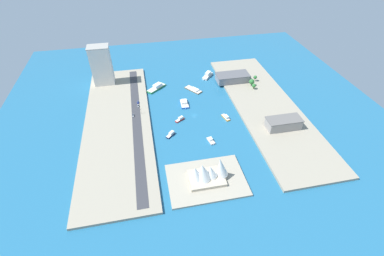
{
  "coord_description": "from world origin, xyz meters",
  "views": [
    {
      "loc": [
        51.76,
        240.6,
        184.37
      ],
      "look_at": [
        7.93,
        25.1,
        2.76
      ],
      "focal_mm": 25.38,
      "sensor_mm": 36.0,
      "label": 1
    }
  ],
  "objects_px": {
    "warehouse_low_gray": "(232,77)",
    "van_white": "(138,106)",
    "yacht_sleek_gray": "(211,140)",
    "catamaran_blue": "(184,103)",
    "ferry_green_doubledeck": "(157,87)",
    "ferry_white_commuter": "(208,75)",
    "traffic_light_waterfront": "(141,110)",
    "barge_flat_brown": "(194,90)",
    "water_taxi_orange": "(226,117)",
    "patrol_launch_navy": "(171,134)",
    "tugboat_red": "(180,119)",
    "hatchback_blue": "(138,102)",
    "sedan_silver": "(133,115)",
    "hotel_broad_white": "(102,65)",
    "opera_landmark": "(207,172)",
    "carpark_squat_concrete": "(283,123)"
  },
  "relations": [
    {
      "from": "tugboat_red",
      "to": "traffic_light_waterfront",
      "type": "xyz_separation_m",
      "value": [
        41.0,
        -17.56,
        5.52
      ]
    },
    {
      "from": "ferry_green_doubledeck",
      "to": "van_white",
      "type": "bearing_deg",
      "value": 57.46
    },
    {
      "from": "ferry_green_doubledeck",
      "to": "carpark_squat_concrete",
      "type": "xyz_separation_m",
      "value": [
        -121.68,
        109.14,
        6.32
      ]
    },
    {
      "from": "barge_flat_brown",
      "to": "water_taxi_orange",
      "type": "height_order",
      "value": "water_taxi_orange"
    },
    {
      "from": "yacht_sleek_gray",
      "to": "water_taxi_orange",
      "type": "height_order",
      "value": "water_taxi_orange"
    },
    {
      "from": "catamaran_blue",
      "to": "sedan_silver",
      "type": "relative_size",
      "value": 4.05
    },
    {
      "from": "yacht_sleek_gray",
      "to": "tugboat_red",
      "type": "distance_m",
      "value": 47.16
    },
    {
      "from": "ferry_white_commuter",
      "to": "ferry_green_doubledeck",
      "type": "distance_m",
      "value": 74.02
    },
    {
      "from": "barge_flat_brown",
      "to": "warehouse_low_gray",
      "type": "height_order",
      "value": "warehouse_low_gray"
    },
    {
      "from": "yacht_sleek_gray",
      "to": "water_taxi_orange",
      "type": "xyz_separation_m",
      "value": [
        -26.11,
        -33.83,
        0.22
      ]
    },
    {
      "from": "carpark_squat_concrete",
      "to": "patrol_launch_navy",
      "type": "bearing_deg",
      "value": -6.76
    },
    {
      "from": "tugboat_red",
      "to": "hatchback_blue",
      "type": "distance_m",
      "value": 59.22
    },
    {
      "from": "hotel_broad_white",
      "to": "warehouse_low_gray",
      "type": "height_order",
      "value": "hotel_broad_white"
    },
    {
      "from": "van_white",
      "to": "warehouse_low_gray",
      "type": "bearing_deg",
      "value": -164.29
    },
    {
      "from": "ferry_white_commuter",
      "to": "hotel_broad_white",
      "type": "distance_m",
      "value": 139.47
    },
    {
      "from": "catamaran_blue",
      "to": "warehouse_low_gray",
      "type": "distance_m",
      "value": 81.3
    },
    {
      "from": "catamaran_blue",
      "to": "ferry_white_commuter",
      "type": "height_order",
      "value": "ferry_white_commuter"
    },
    {
      "from": "water_taxi_orange",
      "to": "carpark_squat_concrete",
      "type": "relative_size",
      "value": 0.39
    },
    {
      "from": "sedan_silver",
      "to": "tugboat_red",
      "type": "bearing_deg",
      "value": 163.88
    },
    {
      "from": "catamaran_blue",
      "to": "ferry_white_commuter",
      "type": "relative_size",
      "value": 0.96
    },
    {
      "from": "barge_flat_brown",
      "to": "water_taxi_orange",
      "type": "distance_m",
      "value": 68.88
    },
    {
      "from": "yacht_sleek_gray",
      "to": "ferry_white_commuter",
      "type": "xyz_separation_m",
      "value": [
        -28.92,
        -129.42,
        1.18
      ]
    },
    {
      "from": "tugboat_red",
      "to": "opera_landmark",
      "type": "distance_m",
      "value": 89.42
    },
    {
      "from": "van_white",
      "to": "traffic_light_waterfront",
      "type": "xyz_separation_m",
      "value": [
        -3.0,
        14.43,
        3.46
      ]
    },
    {
      "from": "opera_landmark",
      "to": "van_white",
      "type": "bearing_deg",
      "value": -66.45
    },
    {
      "from": "barge_flat_brown",
      "to": "opera_landmark",
      "type": "relative_size",
      "value": 0.71
    },
    {
      "from": "warehouse_low_gray",
      "to": "van_white",
      "type": "relative_size",
      "value": 8.3
    },
    {
      "from": "ferry_white_commuter",
      "to": "traffic_light_waterfront",
      "type": "height_order",
      "value": "traffic_light_waterfront"
    },
    {
      "from": "ferry_white_commuter",
      "to": "sedan_silver",
      "type": "distance_m",
      "value": 127.87
    },
    {
      "from": "yacht_sleek_gray",
      "to": "ferry_white_commuter",
      "type": "height_order",
      "value": "ferry_white_commuter"
    },
    {
      "from": "warehouse_low_gray",
      "to": "opera_landmark",
      "type": "relative_size",
      "value": 1.27
    },
    {
      "from": "yacht_sleek_gray",
      "to": "catamaran_blue",
      "type": "relative_size",
      "value": 0.64
    },
    {
      "from": "water_taxi_orange",
      "to": "warehouse_low_gray",
      "type": "relative_size",
      "value": 0.33
    },
    {
      "from": "tugboat_red",
      "to": "van_white",
      "type": "relative_size",
      "value": 2.25
    },
    {
      "from": "opera_landmark",
      "to": "barge_flat_brown",
      "type": "bearing_deg",
      "value": -97.38
    },
    {
      "from": "yacht_sleek_gray",
      "to": "traffic_light_waterfront",
      "type": "relative_size",
      "value": 1.95
    },
    {
      "from": "tugboat_red",
      "to": "ferry_white_commuter",
      "type": "relative_size",
      "value": 0.57
    },
    {
      "from": "sedan_silver",
      "to": "yacht_sleek_gray",
      "type": "bearing_deg",
      "value": 143.83
    },
    {
      "from": "hotel_broad_white",
      "to": "carpark_squat_concrete",
      "type": "bearing_deg",
      "value": 144.6
    },
    {
      "from": "hatchback_blue",
      "to": "ferry_white_commuter",
      "type": "bearing_deg",
      "value": -153.08
    },
    {
      "from": "warehouse_low_gray",
      "to": "catamaran_blue",
      "type": "bearing_deg",
      "value": 27.96
    },
    {
      "from": "van_white",
      "to": "sedan_silver",
      "type": "relative_size",
      "value": 1.06
    },
    {
      "from": "barge_flat_brown",
      "to": "traffic_light_waterfront",
      "type": "xyz_separation_m",
      "value": [
        68.56,
        40.91,
        5.98
      ]
    },
    {
      "from": "patrol_launch_navy",
      "to": "traffic_light_waterfront",
      "type": "bearing_deg",
      "value": -56.14
    },
    {
      "from": "tugboat_red",
      "to": "warehouse_low_gray",
      "type": "height_order",
      "value": "warehouse_low_gray"
    },
    {
      "from": "patrol_launch_navy",
      "to": "water_taxi_orange",
      "type": "xyz_separation_m",
      "value": [
        -64.33,
        -16.89,
        -0.03
      ]
    },
    {
      "from": "tugboat_red",
      "to": "hotel_broad_white",
      "type": "height_order",
      "value": "hotel_broad_white"
    },
    {
      "from": "catamaran_blue",
      "to": "warehouse_low_gray",
      "type": "relative_size",
      "value": 0.46
    },
    {
      "from": "warehouse_low_gray",
      "to": "traffic_light_waterfront",
      "type": "height_order",
      "value": "warehouse_low_gray"
    },
    {
      "from": "yacht_sleek_gray",
      "to": "opera_landmark",
      "type": "height_order",
      "value": "opera_landmark"
    }
  ]
}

